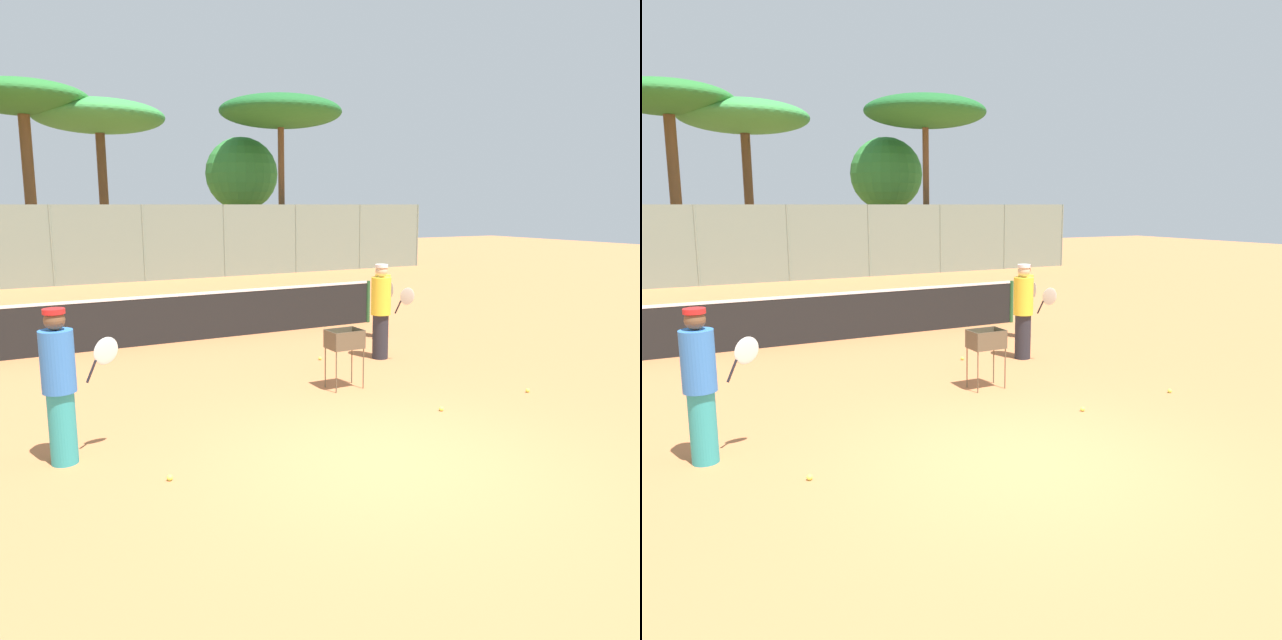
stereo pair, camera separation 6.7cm
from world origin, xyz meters
TOP-DOWN VIEW (x-y plane):
  - ground_plane at (0.00, 0.00)m, footprint 80.00×80.00m
  - tennis_net at (0.00, 7.51)m, footprint 9.29×0.10m
  - back_fence at (-0.00, 19.01)m, footprint 29.90×0.08m
  - tree_1 at (8.41, 20.74)m, footprint 5.51×5.51m
  - tree_3 at (7.69, 23.80)m, footprint 3.55×3.55m
  - tree_4 at (-1.86, 24.10)m, footprint 5.39×5.39m
  - tree_5 at (1.28, 24.85)m, footprint 5.85×5.85m
  - player_white_outfit at (3.83, 5.75)m, footprint 0.37×0.88m
  - player_red_cap at (2.73, 4.19)m, footprint 0.55×0.87m
  - player_yellow_shirt at (-3.32, 1.76)m, footprint 0.93×0.38m
  - ball_cart at (1.08, 2.80)m, footprint 0.56×0.41m
  - tennis_ball_0 at (1.72, 1.12)m, footprint 0.07×0.07m
  - tennis_ball_1 at (3.18, 5.94)m, footprint 0.07×0.07m
  - tennis_ball_2 at (3.53, 1.17)m, footprint 0.07×0.07m
  - tennis_ball_4 at (1.62, 4.63)m, footprint 0.07×0.07m
  - tennis_ball_6 at (-2.39, 0.71)m, footprint 0.07×0.07m

SIDE VIEW (x-z plane):
  - ground_plane at x=0.00m, z-range 0.00..0.00m
  - tennis_ball_0 at x=1.72m, z-range 0.00..0.07m
  - tennis_ball_1 at x=3.18m, z-range 0.00..0.07m
  - tennis_ball_2 at x=3.53m, z-range 0.00..0.07m
  - tennis_ball_4 at x=1.62m, z-range 0.00..0.07m
  - tennis_ball_6 at x=-2.39m, z-range 0.00..0.07m
  - tennis_net at x=0.00m, z-range 0.02..1.09m
  - ball_cart at x=1.08m, z-range 0.25..1.23m
  - player_white_outfit at x=3.83m, z-range 0.03..1.69m
  - player_yellow_shirt at x=-3.32m, z-range 0.03..1.86m
  - player_red_cap at x=2.73m, z-range 0.03..1.88m
  - back_fence at x=0.00m, z-range 0.00..2.97m
  - tree_3 at x=7.69m, z-range 1.31..7.53m
  - tree_5 at x=1.28m, z-range 3.00..10.61m
  - tree_1 at x=8.41m, z-range 3.14..10.89m
  - tree_4 at x=-1.86m, z-range 3.19..11.22m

